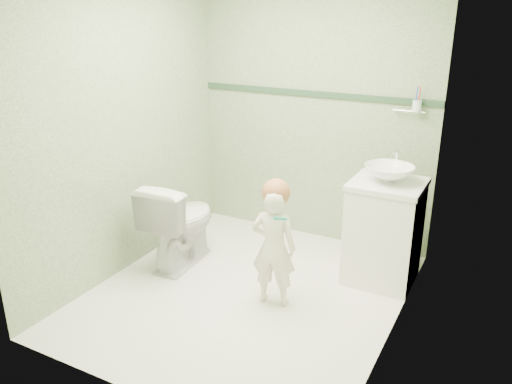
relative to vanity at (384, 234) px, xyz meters
The scene contains 12 objects.
ground 1.16m from the vanity, 140.19° to the right, with size 2.50×2.50×0.00m, color white.
room_shell 1.35m from the vanity, 140.19° to the right, with size 2.50×2.54×2.40m.
trim_stripe 1.38m from the vanity, 147.36° to the left, with size 2.20×0.02×0.05m, color #29462F.
vanity is the anchor object (origin of this frame).
counter 0.41m from the vanity, ahead, with size 0.54×0.52×0.04m, color white.
basin 0.49m from the vanity, ahead, with size 0.37×0.37×0.13m, color white.
faucet 0.60m from the vanity, 90.00° to the left, with size 0.03×0.13×0.18m.
cup_holder 1.05m from the vanity, 83.78° to the left, with size 0.26×0.07×0.21m.
toilet 1.66m from the vanity, 162.13° to the right, with size 0.42×0.73×0.75m, color white.
toddler 0.94m from the vanity, 130.52° to the right, with size 0.33×0.21×0.89m, color white.
hair_cap 1.03m from the vanity, 131.53° to the right, with size 0.20×0.20×0.20m, color #A4633D.
teal_toothbrush 1.03m from the vanity, 122.03° to the right, with size 0.11×0.14×0.08m.
Camera 1 is at (1.69, -3.03, 2.09)m, focal length 36.32 mm.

